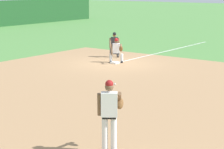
{
  "coord_description": "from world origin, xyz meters",
  "views": [
    {
      "loc": [
        -18.51,
        -13.64,
        4.09
      ],
      "look_at": [
        -7.24,
        -5.22,
        1.22
      ],
      "focal_mm": 70.0,
      "sensor_mm": 36.0,
      "label": 1
    }
  ],
  "objects_px": {
    "pitcher": "(110,112)",
    "first_baseman": "(117,49)",
    "baseball": "(115,84)",
    "first_base_bag": "(115,63)",
    "umpire": "(114,44)"
  },
  "relations": [
    {
      "from": "pitcher",
      "to": "first_baseman",
      "type": "distance_m",
      "value": 12.92
    },
    {
      "from": "baseball",
      "to": "first_base_bag",
      "type": "bearing_deg",
      "value": 36.46
    },
    {
      "from": "first_base_bag",
      "to": "pitcher",
      "type": "relative_size",
      "value": 0.2
    },
    {
      "from": "umpire",
      "to": "baseball",
      "type": "bearing_deg",
      "value": -143.33
    },
    {
      "from": "first_baseman",
      "to": "baseball",
      "type": "bearing_deg",
      "value": -144.52
    },
    {
      "from": "first_base_bag",
      "to": "baseball",
      "type": "relative_size",
      "value": 5.14
    },
    {
      "from": "first_baseman",
      "to": "umpire",
      "type": "distance_m",
      "value": 1.91
    },
    {
      "from": "umpire",
      "to": "first_baseman",
      "type": "bearing_deg",
      "value": -139.98
    },
    {
      "from": "baseball",
      "to": "umpire",
      "type": "bearing_deg",
      "value": 36.67
    },
    {
      "from": "pitcher",
      "to": "first_baseman",
      "type": "bearing_deg",
      "value": 35.45
    },
    {
      "from": "first_base_bag",
      "to": "first_baseman",
      "type": "height_order",
      "value": "first_baseman"
    },
    {
      "from": "first_base_bag",
      "to": "baseball",
      "type": "distance_m",
      "value": 5.15
    },
    {
      "from": "pitcher",
      "to": "first_base_bag",
      "type": "bearing_deg",
      "value": 35.85
    },
    {
      "from": "first_base_bag",
      "to": "first_baseman",
      "type": "bearing_deg",
      "value": 12.18
    },
    {
      "from": "umpire",
      "to": "pitcher",
      "type": "bearing_deg",
      "value": -143.96
    }
  ]
}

